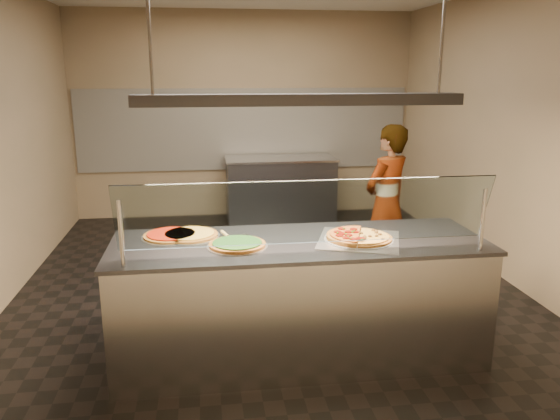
{
  "coord_description": "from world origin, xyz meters",
  "views": [
    {
      "loc": [
        -0.61,
        -5.2,
        2.14
      ],
      "look_at": [
        -0.0,
        -0.84,
        1.02
      ],
      "focal_mm": 35.0,
      "sensor_mm": 36.0,
      "label": 1
    }
  ],
  "objects": [
    {
      "name": "ground",
      "position": [
        0.0,
        0.0,
        -0.01
      ],
      "size": [
        5.0,
        6.0,
        0.02
      ],
      "primitive_type": "cube",
      "color": "black",
      "rests_on": "ground"
    },
    {
      "name": "half_pizza_pepperoni",
      "position": [
        0.38,
        -1.47,
        0.96
      ],
      "size": [
        0.38,
        0.53,
        0.05
      ],
      "color": "brown",
      "rests_on": "perforated_tray"
    },
    {
      "name": "perforated_tray",
      "position": [
        0.5,
        -1.47,
        0.94
      ],
      "size": [
        0.74,
        0.74,
        0.01
      ],
      "color": "silver",
      "rests_on": "serving_counter"
    },
    {
      "name": "wall_front",
      "position": [
        0.0,
        -3.01,
        1.5
      ],
      "size": [
        5.0,
        0.02,
        3.0
      ],
      "primitive_type": "cube",
      "color": "#9C8265",
      "rests_on": "ground"
    },
    {
      "name": "lamp_rod_left",
      "position": [
        -0.94,
        -1.41,
        2.5
      ],
      "size": [
        0.02,
        0.02,
        1.01
      ],
      "primitive_type": "cylinder",
      "color": "#B7B7BC",
      "rests_on": "ceiling"
    },
    {
      "name": "wall_right",
      "position": [
        2.51,
        0.0,
        1.5
      ],
      "size": [
        0.02,
        6.0,
        3.0
      ],
      "primitive_type": "cube",
      "color": "#9C8265",
      "rests_on": "ground"
    },
    {
      "name": "worker",
      "position": [
        1.25,
        0.11,
        0.81
      ],
      "size": [
        0.71,
        0.66,
        1.63
      ],
      "primitive_type": "imported",
      "rotation": [
        0.0,
        0.0,
        3.74
      ],
      "color": "#433F47",
      "rests_on": "ground"
    },
    {
      "name": "prep_table",
      "position": [
        0.47,
        2.55,
        0.47
      ],
      "size": [
        1.59,
        0.74,
        0.93
      ],
      "color": "#434349",
      "rests_on": "ground"
    },
    {
      "name": "sneeze_guard",
      "position": [
        0.06,
        -1.75,
        1.23
      ],
      "size": [
        2.52,
        0.18,
        0.54
      ],
      "color": "#B7B7BC",
      "rests_on": "serving_counter"
    },
    {
      "name": "pizza_spatula",
      "position": [
        -0.43,
        -1.29,
        0.96
      ],
      "size": [
        0.23,
        0.22,
        0.02
      ],
      "color": "#B7B7BC",
      "rests_on": "pizza_spinach"
    },
    {
      "name": "lamp_rod_right",
      "position": [
        1.06,
        -1.41,
        2.5
      ],
      "size": [
        0.02,
        0.02,
        1.01
      ],
      "primitive_type": "cylinder",
      "color": "#B7B7BC",
      "rests_on": "ceiling"
    },
    {
      "name": "heat_lamp_housing",
      "position": [
        0.06,
        -1.41,
        1.95
      ],
      "size": [
        2.3,
        0.18,
        0.08
      ],
      "primitive_type": "cube",
      "color": "#434349",
      "rests_on": "ceiling"
    },
    {
      "name": "wall_back",
      "position": [
        0.0,
        3.01,
        1.5
      ],
      "size": [
        5.0,
        0.02,
        3.0
      ],
      "primitive_type": "cube",
      "color": "#9C8265",
      "rests_on": "ground"
    },
    {
      "name": "half_pizza_sausage",
      "position": [
        0.62,
        -1.46,
        0.96
      ],
      "size": [
        0.38,
        0.53,
        0.04
      ],
      "color": "brown",
      "rests_on": "perforated_tray"
    },
    {
      "name": "pizza_tomato",
      "position": [
        -0.88,
        -1.19,
        0.94
      ],
      "size": [
        0.44,
        0.44,
        0.03
      ],
      "color": "silver",
      "rests_on": "serving_counter"
    },
    {
      "name": "pizza_cheese",
      "position": [
        -0.74,
        -1.19,
        0.94
      ],
      "size": [
        0.45,
        0.45,
        0.03
      ],
      "color": "silver",
      "rests_on": "serving_counter"
    },
    {
      "name": "serving_counter",
      "position": [
        0.06,
        -1.41,
        0.47
      ],
      "size": [
        2.76,
        0.94,
        0.93
      ],
      "color": "#B7B7BC",
      "rests_on": "ground"
    },
    {
      "name": "pizza_spinach",
      "position": [
        -0.4,
        -1.49,
        0.95
      ],
      "size": [
        0.44,
        0.44,
        0.03
      ],
      "color": "silver",
      "rests_on": "serving_counter"
    },
    {
      "name": "tile_band",
      "position": [
        0.0,
        2.98,
        1.3
      ],
      "size": [
        4.9,
        0.02,
        1.2
      ],
      "primitive_type": "cube",
      "color": "silver",
      "rests_on": "wall_back"
    }
  ]
}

